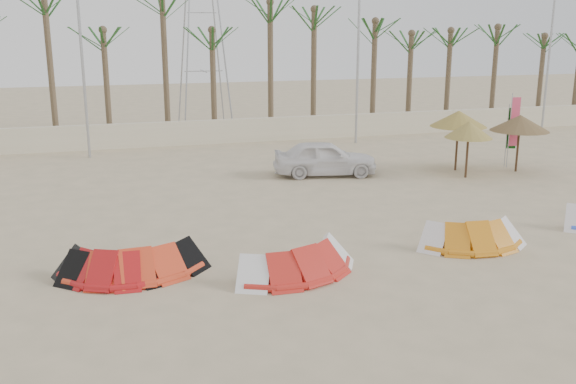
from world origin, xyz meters
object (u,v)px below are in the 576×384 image
object	(u,v)px
kite_red_mid	(109,262)
parasol_mid	(459,119)
kite_orange	(468,231)
parasol_right	(520,123)
car	(325,158)
kite_red_right	(295,256)
kite_red_left	(134,257)
parasol_left	(469,130)

from	to	relation	value
kite_red_mid	parasol_mid	bearing A→B (deg)	29.68
kite_orange	parasol_mid	world-z (taller)	parasol_mid
parasol_right	car	bearing A→B (deg)	168.53
kite_red_right	kite_orange	bearing A→B (deg)	6.00
kite_red_mid	car	size ratio (longest dim) A/B	0.77
parasol_right	car	xyz separation A→B (m)	(-8.36, 1.70, -1.40)
kite_red_left	kite_red_mid	world-z (taller)	same
parasol_left	parasol_right	distance (m)	2.80
parasol_right	kite_red_mid	bearing A→B (deg)	-156.47
kite_red_left	parasol_mid	bearing A→B (deg)	30.27
car	kite_red_left	bearing A→B (deg)	148.23
car	kite_orange	bearing A→B (deg)	-163.06
kite_red_left	kite_red_mid	bearing A→B (deg)	-165.61
kite_red_left	kite_red_mid	size ratio (longest dim) A/B	1.10
kite_red_left	kite_red_right	world-z (taller)	same
kite_orange	parasol_left	size ratio (longest dim) A/B	1.36
kite_orange	parasol_right	bearing A→B (deg)	47.46
kite_orange	parasol_mid	size ratio (longest dim) A/B	1.23
kite_orange	parasol_mid	xyz separation A→B (m)	(4.94, 9.01, 1.88)
parasol_right	parasol_left	bearing A→B (deg)	-171.46
kite_red_right	parasol_right	size ratio (longest dim) A/B	1.51
kite_red_right	parasol_mid	xyz separation A→B (m)	(10.42, 9.59, 1.88)
kite_red_left	kite_orange	xyz separation A→B (m)	(9.53, -0.57, -0.00)
kite_red_left	parasol_mid	xyz separation A→B (m)	(14.47, 8.44, 1.88)
kite_red_mid	kite_red_right	size ratio (longest dim) A/B	0.88
kite_red_left	parasol_left	world-z (taller)	parasol_left
kite_red_right	parasol_left	bearing A→B (deg)	39.10
kite_red_right	kite_orange	xyz separation A→B (m)	(5.48, 0.58, -0.00)
kite_red_right	parasol_right	bearing A→B (deg)	33.83
kite_red_left	parasol_right	xyz separation A→B (m)	(16.91, 7.47, 1.73)
kite_orange	parasol_mid	distance (m)	10.45
parasol_left	parasol_right	xyz separation A→B (m)	(2.77, 0.42, 0.11)
parasol_mid	kite_orange	bearing A→B (deg)	-118.73
parasol_mid	car	distance (m)	6.16
kite_red_left	parasol_left	distance (m)	15.89
parasol_left	parasol_right	size ratio (longest dim) A/B	0.95
kite_orange	parasol_left	world-z (taller)	parasol_left
parasol_mid	kite_red_right	bearing A→B (deg)	-137.38
parasol_right	kite_orange	bearing A→B (deg)	-132.54
kite_red_mid	car	distance (m)	13.10
kite_orange	kite_red_mid	bearing A→B (deg)	177.70
kite_red_left	kite_red_right	xyz separation A→B (m)	(4.04, -1.15, -0.00)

